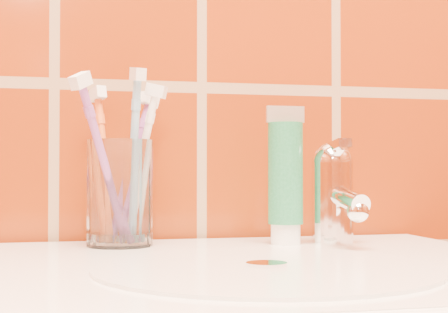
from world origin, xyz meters
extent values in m
cylinder|color=silver|center=(0.00, 0.91, 0.85)|extent=(0.30, 0.30, 0.00)
cylinder|color=white|center=(0.00, 0.91, 0.85)|extent=(0.04, 0.04, 0.00)
cylinder|color=white|center=(-0.11, 1.12, 0.91)|extent=(0.08, 0.08, 0.12)
cylinder|color=white|center=(0.08, 1.10, 0.86)|extent=(0.03, 0.03, 0.02)
cylinder|color=#18673E|center=(0.08, 1.10, 0.93)|extent=(0.04, 0.04, 0.12)
cube|color=beige|center=(0.08, 1.10, 1.00)|extent=(0.04, 0.01, 0.02)
cylinder|color=white|center=(0.14, 1.09, 0.90)|extent=(0.05, 0.05, 0.09)
sphere|color=white|center=(0.14, 1.09, 0.94)|extent=(0.05, 0.05, 0.05)
cylinder|color=white|center=(0.14, 1.06, 0.91)|extent=(0.02, 0.09, 0.03)
cube|color=white|center=(0.14, 1.08, 0.96)|extent=(0.02, 0.06, 0.01)
camera|label=1|loc=(-0.17, 0.34, 0.93)|focal=55.00mm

